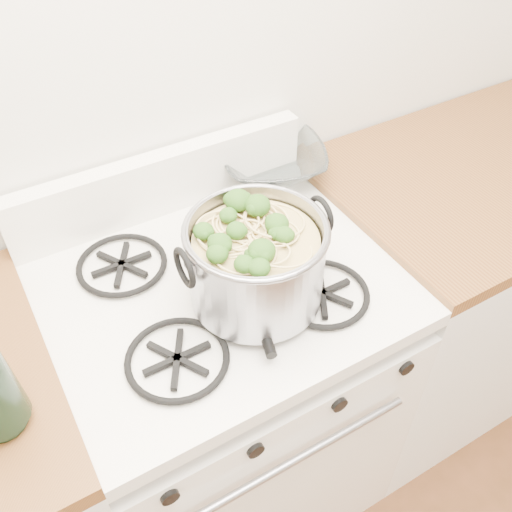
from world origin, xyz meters
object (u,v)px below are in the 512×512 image
object	(u,v)px
gas_range	(228,399)
glass_bowl	(272,166)
stock_pot	(256,262)
spatula	(242,264)

from	to	relation	value
gas_range	glass_bowl	world-z (taller)	glass_bowl
stock_pot	glass_bowl	xyz separation A→B (m)	(0.26, 0.36, -0.08)
stock_pot	spatula	world-z (taller)	stock_pot
stock_pot	glass_bowl	distance (m)	0.46
glass_bowl	spatula	bearing A→B (deg)	-131.66
stock_pot	glass_bowl	size ratio (longest dim) A/B	2.84
stock_pot	spatula	bearing A→B (deg)	81.37
spatula	glass_bowl	size ratio (longest dim) A/B	2.79
stock_pot	gas_range	bearing A→B (deg)	115.96
gas_range	glass_bowl	size ratio (longest dim) A/B	8.32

